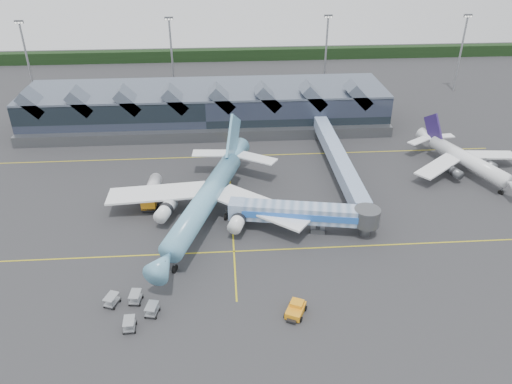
{
  "coord_description": "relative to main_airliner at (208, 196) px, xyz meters",
  "views": [
    {
      "loc": [
        -1.14,
        -73.84,
        48.6
      ],
      "look_at": [
        4.37,
        2.52,
        5.0
      ],
      "focal_mm": 35.0,
      "sensor_mm": 36.0,
      "label": 1
    }
  ],
  "objects": [
    {
      "name": "light_masts",
      "position": [
        25.13,
        59.75,
        8.31
      ],
      "size": [
        132.4,
        42.56,
        22.45
      ],
      "color": "gray",
      "rests_on": "ground"
    },
    {
      "name": "terminal",
      "position": [
        -0.94,
        44.3,
        0.7
      ],
      "size": [
        90.0,
        22.25,
        12.52
      ],
      "color": "black",
      "rests_on": "ground"
    },
    {
      "name": "taxi_stripes",
      "position": [
        4.13,
        6.95,
        -4.17
      ],
      "size": [
        120.0,
        60.0,
        0.01
      ],
      "color": "gold",
      "rests_on": "ground"
    },
    {
      "name": "main_airliner",
      "position": [
        0.0,
        0.0,
        0.0
      ],
      "size": [
        36.57,
        43.08,
        14.21
      ],
      "rotation": [
        0.0,
        0.0,
        -0.32
      ],
      "color": "#5E9ABF",
      "rests_on": "ground"
    },
    {
      "name": "jet_bridge",
      "position": [
        17.61,
        -6.11,
        -0.73
      ],
      "size": [
        25.43,
        8.13,
        5.19
      ],
      "rotation": [
        0.0,
        0.0,
        -0.19
      ],
      "color": "#6B8CB3",
      "rests_on": "ground"
    },
    {
      "name": "fuel_truck",
      "position": [
        -10.71,
        6.64,
        -2.19
      ],
      "size": [
        3.54,
        10.6,
        3.53
      ],
      "rotation": [
        0.0,
        0.0,
        -0.06
      ],
      "color": "black",
      "rests_on": "ground"
    },
    {
      "name": "pushback_tug",
      "position": [
        12.13,
        -26.0,
        -3.4
      ],
      "size": [
        3.55,
        4.29,
        1.72
      ],
      "rotation": [
        0.0,
        0.0,
        -0.43
      ],
      "color": "orange",
      "rests_on": "ground"
    },
    {
      "name": "regional_jet",
      "position": [
        53.32,
        13.94,
        -1.07
      ],
      "size": [
        24.8,
        27.76,
        9.79
      ],
      "rotation": [
        0.0,
        0.0,
        0.34
      ],
      "color": "white",
      "rests_on": "ground"
    },
    {
      "name": "tree_line_far",
      "position": [
        4.13,
        106.95,
        -2.18
      ],
      "size": [
        260.0,
        4.0,
        4.0
      ],
      "primitive_type": "cube",
      "color": "black",
      "rests_on": "ground"
    },
    {
      "name": "baggage_carts",
      "position": [
        -10.3,
        -24.1,
        -3.28
      ],
      "size": [
        7.97,
        7.66,
        1.59
      ],
      "rotation": [
        0.0,
        0.0,
        -0.21
      ],
      "color": "#9B9FA4",
      "rests_on": "ground"
    },
    {
      "name": "ground",
      "position": [
        4.13,
        -3.05,
        -4.18
      ],
      "size": [
        260.0,
        260.0,
        0.0
      ],
      "primitive_type": "plane",
      "color": "#262729",
      "rests_on": "ground"
    }
  ]
}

